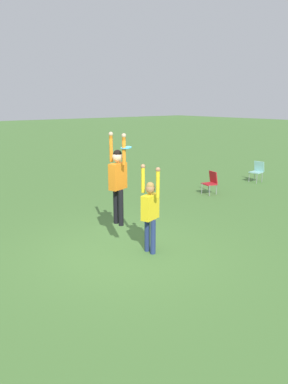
% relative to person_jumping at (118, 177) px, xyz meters
% --- Properties ---
extents(ground_plane, '(120.00, 120.00, 0.00)m').
position_rel_person_jumping_xyz_m(ground_plane, '(0.38, -0.14, -1.65)').
color(ground_plane, '#4C7A38').
extents(person_jumping, '(0.61, 0.49, 2.16)m').
position_rel_person_jumping_xyz_m(person_jumping, '(0.00, 0.00, 0.00)').
color(person_jumping, black).
rests_on(person_jumping, ground_plane).
extents(person_defending, '(0.60, 0.49, 1.99)m').
position_rel_person_jumping_xyz_m(person_defending, '(0.85, 0.26, -0.60)').
color(person_defending, navy).
rests_on(person_defending, ground_plane).
extents(frisbee, '(0.24, 0.24, 0.05)m').
position_rel_person_jumping_xyz_m(frisbee, '(0.26, 0.05, 0.69)').
color(frisbee, '#2D9EDB').
extents(camping_chair_3, '(0.53, 0.57, 0.84)m').
position_rel_person_jumping_xyz_m(camping_chair_3, '(-1.94, 5.52, -1.16)').
color(camping_chair_3, gray).
rests_on(camping_chair_3, ground_plane).
extents(camping_chair_4, '(0.48, 0.52, 0.87)m').
position_rel_person_jumping_xyz_m(camping_chair_4, '(-2.13, 8.66, -1.13)').
color(camping_chair_4, gray).
rests_on(camping_chair_4, ground_plane).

